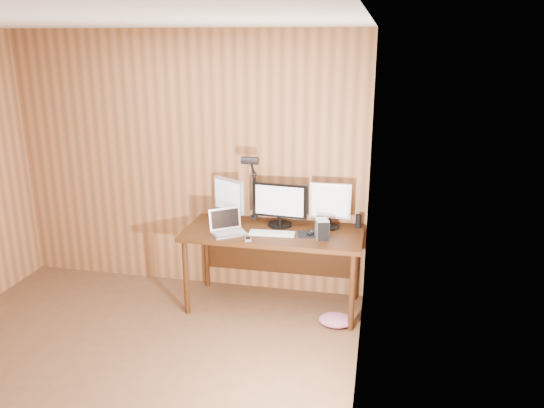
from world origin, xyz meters
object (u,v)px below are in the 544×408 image
(keyboard, at_px, (272,233))
(mouse, at_px, (310,232))
(monitor_center, at_px, (280,204))
(monitor_right, at_px, (330,204))
(monitor_left, at_px, (229,199))
(phone, at_px, (248,239))
(hard_drive, at_px, (322,229))
(laptop, at_px, (227,227))
(desk_lamp, at_px, (252,178))
(desk, at_px, (275,241))
(speaker, at_px, (358,221))

(keyboard, xyz_separation_m, mouse, (0.33, 0.06, 0.01))
(monitor_center, bearing_deg, monitor_right, 8.61)
(monitor_left, distance_m, phone, 0.56)
(monitor_left, relative_size, hard_drive, 2.36)
(laptop, xyz_separation_m, hard_drive, (0.84, 0.03, 0.03))
(keyboard, distance_m, mouse, 0.34)
(keyboard, xyz_separation_m, desk_lamp, (-0.25, 0.31, 0.41))
(mouse, relative_size, phone, 0.97)
(monitor_left, xyz_separation_m, keyboard, (0.47, -0.27, -0.21))
(keyboard, bearing_deg, hard_drive, -4.04)
(monitor_right, xyz_separation_m, keyboard, (-0.48, -0.27, -0.22))
(laptop, bearing_deg, monitor_right, -16.12)
(monitor_center, xyz_separation_m, hard_drive, (0.42, -0.24, -0.12))
(desk, distance_m, desk_lamp, 0.62)
(monitor_left, xyz_separation_m, hard_drive, (0.91, -0.27, -0.14))
(laptop, bearing_deg, desk_lamp, 31.11)
(desk, relative_size, laptop, 4.36)
(desk, distance_m, monitor_right, 0.61)
(desk, bearing_deg, mouse, -16.17)
(monitor_center, height_order, mouse, monitor_center)
(mouse, height_order, speaker, speaker)
(desk_lamp, bearing_deg, speaker, -16.50)
(keyboard, distance_m, desk_lamp, 0.57)
(monitor_center, distance_m, laptop, 0.53)
(desk, relative_size, speaker, 12.83)
(desk, bearing_deg, monitor_center, 69.93)
(hard_drive, xyz_separation_m, desk_lamp, (-0.69, 0.31, 0.34))
(desk, bearing_deg, speaker, 13.22)
(mouse, distance_m, desk_lamp, 0.75)
(keyboard, height_order, speaker, speaker)
(speaker, distance_m, desk_lamp, 1.05)
(mouse, height_order, hard_drive, hard_drive)
(monitor_left, height_order, monitor_right, monitor_right)
(keyboard, relative_size, hard_drive, 2.34)
(monitor_right, height_order, hard_drive, monitor_right)
(monitor_center, bearing_deg, hard_drive, -25.39)
(desk, height_order, monitor_left, monitor_left)
(desk, distance_m, keyboard, 0.21)
(hard_drive, xyz_separation_m, speaker, (0.30, 0.33, -0.02))
(laptop, distance_m, speaker, 1.20)
(monitor_left, xyz_separation_m, phone, (0.29, -0.43, -0.22))
(laptop, distance_m, phone, 0.26)
(monitor_right, distance_m, desk_lamp, 0.76)
(keyboard, bearing_deg, phone, -141.73)
(laptop, relative_size, mouse, 3.29)
(laptop, height_order, hard_drive, laptop)
(monitor_center, bearing_deg, mouse, -25.56)
(desk_lamp, bearing_deg, hard_drive, -42.03)
(monitor_right, distance_m, laptop, 0.95)
(laptop, xyz_separation_m, phone, (0.22, -0.13, -0.05))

